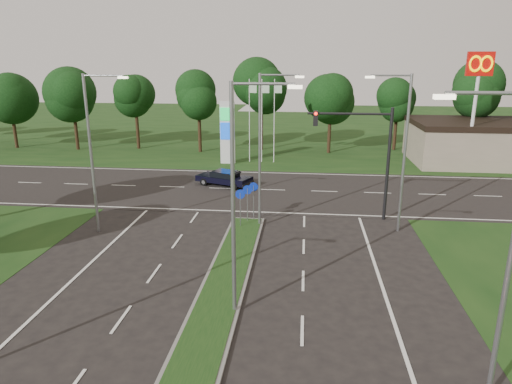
# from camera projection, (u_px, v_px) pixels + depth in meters

# --- Properties ---
(verge_far) EXTENTS (160.00, 50.00, 0.02)m
(verge_far) POSITION_uv_depth(u_px,v_px,m) (281.00, 131.00, 65.08)
(verge_far) COLOR #153411
(verge_far) RESTS_ON ground
(cross_road) EXTENTS (160.00, 12.00, 0.02)m
(cross_road) POSITION_uv_depth(u_px,v_px,m) (260.00, 190.00, 35.47)
(cross_road) COLOR black
(cross_road) RESTS_ON ground
(median_kerb) EXTENTS (2.00, 26.00, 0.12)m
(median_kerb) POSITION_uv_depth(u_px,v_px,m) (204.00, 339.00, 16.35)
(median_kerb) COLOR slate
(median_kerb) RESTS_ON ground
(commercial_building) EXTENTS (16.00, 9.00, 4.00)m
(commercial_building) POSITION_uv_depth(u_px,v_px,m) (498.00, 143.00, 44.11)
(commercial_building) COLOR gray
(commercial_building) RESTS_ON ground
(streetlight_median_near) EXTENTS (2.53, 0.22, 9.00)m
(streetlight_median_near) POSITION_uv_depth(u_px,v_px,m) (238.00, 190.00, 16.77)
(streetlight_median_near) COLOR gray
(streetlight_median_near) RESTS_ON ground
(streetlight_median_far) EXTENTS (2.53, 0.22, 9.00)m
(streetlight_median_far) POSITION_uv_depth(u_px,v_px,m) (263.00, 143.00, 26.32)
(streetlight_median_far) COLOR gray
(streetlight_median_far) RESTS_ON ground
(streetlight_left_far) EXTENTS (2.53, 0.22, 9.00)m
(streetlight_left_far) POSITION_uv_depth(u_px,v_px,m) (94.00, 146.00, 25.37)
(streetlight_left_far) COLOR gray
(streetlight_left_far) RESTS_ON ground
(streetlight_right_far) EXTENTS (2.53, 0.22, 9.00)m
(streetlight_right_far) POSITION_uv_depth(u_px,v_px,m) (402.00, 146.00, 25.52)
(streetlight_right_far) COLOR gray
(streetlight_right_far) RESTS_ON ground
(streetlight_right_near) EXTENTS (2.53, 0.22, 9.00)m
(streetlight_right_near) POSITION_uv_depth(u_px,v_px,m) (506.00, 240.00, 12.14)
(streetlight_right_near) COLOR gray
(streetlight_right_near) RESTS_ON ground
(traffic_signal) EXTENTS (5.10, 0.42, 7.00)m
(traffic_signal) POSITION_uv_depth(u_px,v_px,m) (367.00, 146.00, 27.71)
(traffic_signal) COLOR black
(traffic_signal) RESTS_ON ground
(median_signs) EXTENTS (1.16, 1.76, 2.38)m
(median_signs) POSITION_uv_depth(u_px,v_px,m) (247.00, 196.00, 27.74)
(median_signs) COLOR gray
(median_signs) RESTS_ON ground
(gas_pylon) EXTENTS (5.80, 1.26, 8.00)m
(gas_pylon) POSITION_uv_depth(u_px,v_px,m) (230.00, 131.00, 43.62)
(gas_pylon) COLOR silver
(gas_pylon) RESTS_ON ground
(mcdonalds_sign) EXTENTS (2.20, 0.47, 10.40)m
(mcdonalds_sign) POSITION_uv_depth(u_px,v_px,m) (478.00, 81.00, 39.02)
(mcdonalds_sign) COLOR silver
(mcdonalds_sign) RESTS_ON ground
(treeline_far) EXTENTS (6.00, 6.00, 9.90)m
(treeline_far) POSITION_uv_depth(u_px,v_px,m) (275.00, 88.00, 48.78)
(treeline_far) COLOR black
(treeline_far) RESTS_ON ground
(navy_sedan) EXTENTS (4.72, 3.29, 1.20)m
(navy_sedan) POSITION_uv_depth(u_px,v_px,m) (224.00, 178.00, 36.45)
(navy_sedan) COLOR black
(navy_sedan) RESTS_ON ground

